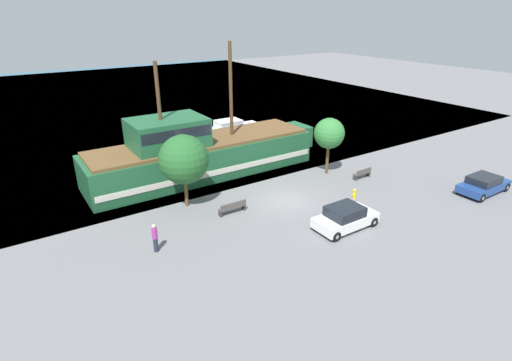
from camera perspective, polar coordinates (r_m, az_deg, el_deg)
ground_plane at (r=28.90m, az=4.38°, el=-2.93°), size 160.00×160.00×0.00m
water_surface at (r=67.60m, az=-19.32°, el=11.06°), size 80.00×80.00×0.00m
pirate_ship at (r=33.16m, az=-8.12°, el=3.90°), size 20.23×5.05×10.49m
moored_boat_dockside at (r=43.86m, az=-3.47°, el=7.24°), size 6.71×2.47×1.82m
parked_car_curb_front at (r=34.37m, az=29.74°, el=-0.47°), size 4.32×1.96×1.35m
parked_car_curb_mid at (r=25.68m, az=12.63°, el=-5.17°), size 4.12×1.99×1.50m
fire_hydrant at (r=29.92m, az=13.87°, el=-1.76°), size 0.42×0.25×0.76m
bench_promenade_east at (r=26.97m, az=-3.35°, el=-3.85°), size 1.95×0.45×0.85m
bench_promenade_west at (r=33.63m, az=14.98°, el=0.98°), size 1.66×0.45×0.85m
pedestrian_walking_near at (r=23.36m, az=-14.23°, el=-7.93°), size 0.32×0.32×1.75m
tree_row_east at (r=27.21m, az=-10.29°, el=2.96°), size 3.37×3.37×5.14m
tree_row_mideast at (r=33.14m, az=10.42°, el=6.61°), size 2.49×2.49×4.72m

